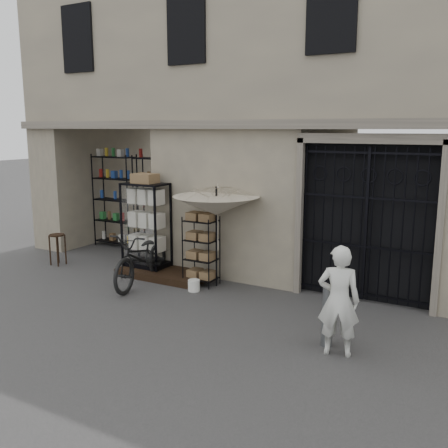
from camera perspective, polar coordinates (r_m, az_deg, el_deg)
The scene contains 14 objects.
ground at distance 8.49m, azimuth 0.04°, elevation -11.08°, with size 80.00×80.00×0.00m, color black.
main_building at distance 11.60m, azimuth 10.29°, elevation 17.29°, with size 14.00×4.00×9.00m, color gray.
shop_recess at distance 12.89m, azimuth -11.33°, elevation 3.22°, with size 3.00×1.70×3.00m, color black.
shop_shelving at distance 13.33m, azimuth -10.06°, elevation 2.43°, with size 2.70×0.50×2.50m, color black.
iron_gate at distance 9.52m, azimuth 16.16°, elevation 0.32°, with size 2.50×0.21×3.00m.
step_platform at distance 10.94m, azimuth -6.96°, elevation -5.65°, with size 2.00×0.90×0.15m, color black.
display_cabinet at distance 11.11m, azimuth -8.90°, elevation -0.61°, with size 1.06×0.84×2.01m.
wire_rack at distance 10.21m, azimuth -2.62°, elevation -3.16°, with size 0.64×0.48×1.42m.
market_umbrella at distance 9.88m, azimuth -0.89°, elevation 2.70°, with size 1.81×1.84×2.46m.
white_bucket at distance 9.97m, azimuth -3.46°, elevation -7.01°, with size 0.24×0.24×0.23m, color white.
bicycle at distance 10.54m, azimuth -9.23°, elevation -6.78°, with size 0.75×1.13×2.16m, color black.
wooden_stool at distance 12.38m, azimuth -18.48°, elevation -2.69°, with size 0.44×0.44×0.73m.
steel_bollard at distance 7.61m, azimuth 11.73°, elevation -10.39°, with size 0.16×0.16×0.89m, color slate.
shopkeeper at distance 7.55m, azimuth 12.70°, elevation -14.28°, with size 0.58×1.60×0.38m, color silver.
Camera 1 is at (3.87, -6.85, 3.18)m, focal length 40.00 mm.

